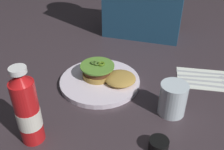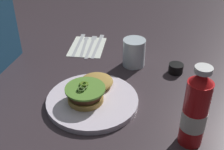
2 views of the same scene
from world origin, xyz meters
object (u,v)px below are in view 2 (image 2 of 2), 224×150
(steak_knife, at_px, (79,42))
(burger_sandwich, at_px, (90,89))
(condiment_cup, at_px, (176,68))
(napkin, at_px, (87,47))
(dinner_plate, at_px, (92,101))
(spoon_utensil, at_px, (85,43))
(ketchup_bottle, at_px, (195,111))
(water_glass, at_px, (134,53))
(butter_knife, at_px, (98,44))
(fork_utensil, at_px, (91,44))

(steak_knife, bearing_deg, burger_sandwich, -155.32)
(burger_sandwich, xyz_separation_m, condiment_cup, (0.22, -0.25, -0.02))
(napkin, bearing_deg, steak_knife, 63.73)
(dinner_plate, bearing_deg, spoon_utensil, 21.81)
(ketchup_bottle, distance_m, spoon_utensil, 0.64)
(condiment_cup, xyz_separation_m, steak_knife, (0.13, 0.41, -0.01))
(condiment_cup, bearing_deg, burger_sandwich, 131.72)
(water_glass, bearing_deg, burger_sandwich, 158.66)
(ketchup_bottle, bearing_deg, dinner_plate, 72.92)
(water_glass, distance_m, condiment_cup, 0.16)
(condiment_cup, bearing_deg, steak_knife, 72.33)
(dinner_plate, xyz_separation_m, spoon_utensil, (0.37, 0.15, -0.00))
(burger_sandwich, xyz_separation_m, steak_knife, (0.35, 0.16, -0.03))
(burger_sandwich, bearing_deg, spoon_utensil, 20.97)
(napkin, height_order, spoon_utensil, spoon_utensil)
(ketchup_bottle, bearing_deg, condiment_cup, 9.92)
(ketchup_bottle, bearing_deg, steak_knife, 45.48)
(condiment_cup, height_order, steak_knife, condiment_cup)
(water_glass, distance_m, napkin, 0.23)
(ketchup_bottle, xyz_separation_m, napkin, (0.43, 0.42, -0.10))
(condiment_cup, distance_m, napkin, 0.38)
(napkin, xyz_separation_m, steak_knife, (0.02, 0.04, 0.00))
(spoon_utensil, bearing_deg, dinner_plate, -158.19)
(napkin, height_order, butter_knife, butter_knife)
(ketchup_bottle, height_order, water_glass, ketchup_bottle)
(ketchup_bottle, height_order, spoon_utensil, ketchup_bottle)
(burger_sandwich, distance_m, spoon_utensil, 0.38)
(spoon_utensil, bearing_deg, condiment_cup, -109.42)
(napkin, bearing_deg, burger_sandwich, -160.32)
(condiment_cup, bearing_deg, ketchup_bottle, -170.08)
(ketchup_bottle, bearing_deg, butter_knife, 39.41)
(dinner_plate, relative_size, burger_sandwich, 1.41)
(napkin, relative_size, butter_knife, 0.83)
(dinner_plate, bearing_deg, steak_knife, 25.31)
(ketchup_bottle, relative_size, napkin, 1.26)
(dinner_plate, relative_size, napkin, 1.56)
(ketchup_bottle, bearing_deg, water_glass, 31.64)
(dinner_plate, xyz_separation_m, water_glass, (0.25, -0.08, 0.04))
(fork_utensil, relative_size, steak_knife, 0.98)
(dinner_plate, bearing_deg, condiment_cup, -44.51)
(water_glass, bearing_deg, dinner_plate, 162.67)
(fork_utensil, bearing_deg, water_glass, -119.61)
(ketchup_bottle, xyz_separation_m, butter_knife, (0.46, 0.38, -0.10))
(burger_sandwich, distance_m, napkin, 0.35)
(burger_sandwich, height_order, spoon_utensil, burger_sandwich)
(water_glass, height_order, condiment_cup, water_glass)
(napkin, relative_size, fork_utensil, 0.88)
(ketchup_bottle, xyz_separation_m, condiment_cup, (0.33, 0.06, -0.08))
(water_glass, xyz_separation_m, fork_utensil, (0.11, 0.20, -0.05))
(water_glass, height_order, steak_knife, water_glass)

